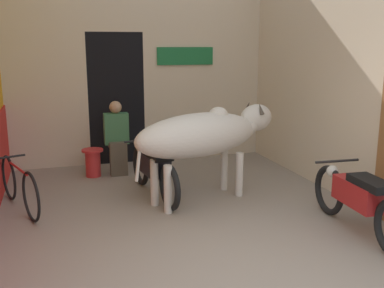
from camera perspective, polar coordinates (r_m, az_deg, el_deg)
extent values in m
cube|color=beige|center=(8.22, -17.95, 5.20)|extent=(1.39, 0.18, 2.35)
cube|color=beige|center=(8.66, 1.20, 6.15)|extent=(2.27, 0.18, 2.35)
cube|color=black|center=(8.65, -9.96, 5.96)|extent=(1.00, 0.90, 2.35)
cube|color=#196633|center=(8.40, -0.86, 11.11)|extent=(1.06, 0.03, 0.32)
cube|color=beige|center=(6.85, 18.31, 11.12)|extent=(0.18, 4.96, 4.09)
ellipsoid|color=beige|center=(6.11, 0.81, 1.13)|extent=(2.04, 1.18, 0.61)
ellipsoid|color=beige|center=(6.26, 3.35, 3.71)|extent=(0.35, 0.33, 0.22)
cylinder|color=beige|center=(6.65, 7.10, 2.39)|extent=(0.47, 0.39, 0.40)
ellipsoid|color=beige|center=(6.73, 8.12, 3.32)|extent=(0.62, 0.49, 0.40)
cylinder|color=beige|center=(5.68, -6.79, -1.91)|extent=(0.13, 0.08, 0.58)
cylinder|color=beige|center=(6.74, 4.10, -3.17)|extent=(0.11, 0.11, 0.64)
cylinder|color=beige|center=(6.48, 6.04, -3.85)|extent=(0.11, 0.11, 0.64)
cylinder|color=beige|center=(6.09, -4.80, -4.90)|extent=(0.11, 0.11, 0.64)
cylinder|color=beige|center=(5.80, -3.07, -5.77)|extent=(0.11, 0.11, 0.64)
cone|color=#473D33|center=(6.79, 7.09, 4.71)|extent=(0.11, 0.15, 0.18)
cone|color=#473D33|center=(6.58, 8.72, 4.42)|extent=(0.11, 0.15, 0.18)
torus|color=black|center=(6.03, 16.99, -5.62)|extent=(0.12, 0.64, 0.64)
cube|color=maroon|center=(5.47, 20.47, -5.89)|extent=(0.33, 0.72, 0.28)
cube|color=black|center=(5.26, 21.78, -4.64)|extent=(0.30, 0.58, 0.09)
cylinder|color=black|center=(5.80, 17.95, -2.08)|extent=(0.58, 0.07, 0.03)
sphere|color=silver|center=(5.91, 17.41, -3.31)|extent=(0.15, 0.15, 0.15)
torus|color=black|center=(5.91, -2.85, -5.49)|extent=(0.16, 0.63, 0.63)
torus|color=black|center=(7.00, -6.52, -2.68)|extent=(0.16, 0.63, 0.63)
cube|color=black|center=(6.40, -4.87, -2.56)|extent=(0.36, 0.69, 0.28)
cube|color=black|center=(6.19, -4.33, -1.35)|extent=(0.33, 0.56, 0.09)
cylinder|color=black|center=(6.78, -6.26, 0.45)|extent=(0.58, 0.11, 0.03)
sphere|color=silver|center=(6.89, -6.45, -0.67)|extent=(0.15, 0.15, 0.15)
torus|color=black|center=(5.87, -19.77, -6.34)|extent=(0.24, 0.61, 0.64)
torus|color=black|center=(6.80, -22.24, -3.98)|extent=(0.24, 0.61, 0.64)
cylinder|color=red|center=(6.26, -21.28, -2.84)|extent=(0.30, 0.79, 0.03)
cylinder|color=black|center=(6.63, -22.27, -1.55)|extent=(0.43, 0.17, 0.03)
cube|color=brown|center=(7.56, -9.29, -2.26)|extent=(0.28, 0.14, 0.46)
cube|color=brown|center=(7.59, -9.46, -0.05)|extent=(0.28, 0.32, 0.11)
cube|color=#386B42|center=(7.60, -9.61, 1.96)|extent=(0.40, 0.20, 0.52)
sphere|color=tan|center=(7.55, -9.70, 4.64)|extent=(0.20, 0.20, 0.20)
cylinder|color=red|center=(7.59, -12.45, -2.47)|extent=(0.25, 0.25, 0.43)
cylinder|color=red|center=(7.54, -12.54, -0.78)|extent=(0.35, 0.35, 0.04)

